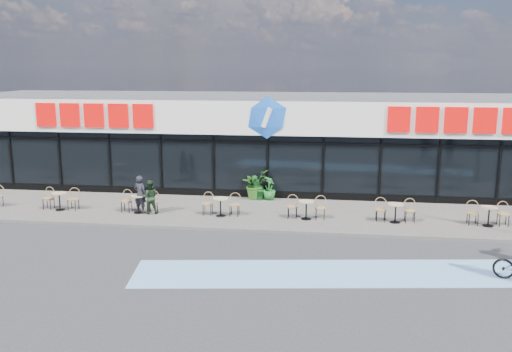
# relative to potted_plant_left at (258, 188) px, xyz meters

# --- Properties ---
(ground) EXTENTS (120.00, 120.00, 0.00)m
(ground) POSITION_rel_potted_plant_left_xyz_m (0.38, -6.53, -0.66)
(ground) COLOR #28282B
(ground) RESTS_ON ground
(sidewalk) EXTENTS (44.00, 5.00, 0.10)m
(sidewalk) POSITION_rel_potted_plant_left_xyz_m (0.38, -2.03, -0.61)
(sidewalk) COLOR #5C5752
(sidewalk) RESTS_ON ground
(bike_lane) EXTENTS (14.17, 4.13, 0.01)m
(bike_lane) POSITION_rel_potted_plant_left_xyz_m (4.38, -8.03, -0.65)
(bike_lane) COLOR #6999C8
(bike_lane) RESTS_ON ground
(building) EXTENTS (30.60, 6.57, 4.75)m
(building) POSITION_rel_potted_plant_left_xyz_m (0.38, 3.40, 1.68)
(building) COLOR black
(building) RESTS_ON ground
(bistro_set_1) EXTENTS (1.54, 0.62, 0.90)m
(bistro_set_1) POSITION_rel_potted_plant_left_xyz_m (-8.02, -2.77, -0.10)
(bistro_set_1) COLOR #C7B780
(bistro_set_1) RESTS_ON sidewalk
(bistro_set_2) EXTENTS (1.54, 0.62, 0.90)m
(bistro_set_2) POSITION_rel_potted_plant_left_xyz_m (-4.58, -2.77, -0.10)
(bistro_set_2) COLOR #C7B780
(bistro_set_2) RESTS_ON sidewalk
(bistro_set_3) EXTENTS (1.54, 0.62, 0.90)m
(bistro_set_3) POSITION_rel_potted_plant_left_xyz_m (-1.15, -2.77, -0.10)
(bistro_set_3) COLOR #C7B780
(bistro_set_3) RESTS_ON sidewalk
(bistro_set_4) EXTENTS (1.54, 0.62, 0.90)m
(bistro_set_4) POSITION_rel_potted_plant_left_xyz_m (2.29, -2.77, -0.10)
(bistro_set_4) COLOR #C7B780
(bistro_set_4) RESTS_ON sidewalk
(bistro_set_5) EXTENTS (1.54, 0.62, 0.90)m
(bistro_set_5) POSITION_rel_potted_plant_left_xyz_m (5.73, -2.77, -0.10)
(bistro_set_5) COLOR #C7B780
(bistro_set_5) RESTS_ON sidewalk
(bistro_set_6) EXTENTS (1.54, 0.62, 0.90)m
(bistro_set_6) POSITION_rel_potted_plant_left_xyz_m (9.16, -2.77, -0.10)
(bistro_set_6) COLOR #C7B780
(bistro_set_6) RESTS_ON sidewalk
(potted_plant_left) EXTENTS (0.78, 0.74, 1.11)m
(potted_plant_left) POSITION_rel_potted_plant_left_xyz_m (0.00, 0.00, 0.00)
(potted_plant_left) COLOR #164E1D
(potted_plant_left) RESTS_ON sidewalk
(potted_plant_mid) EXTENTS (1.44, 1.52, 1.33)m
(potted_plant_mid) POSITION_rel_potted_plant_left_xyz_m (-0.17, 0.21, 0.11)
(potted_plant_mid) COLOR #2D651D
(potted_plant_mid) RESTS_ON sidewalk
(potted_plant_right) EXTENTS (0.63, 0.63, 1.06)m
(potted_plant_right) POSITION_rel_potted_plant_left_xyz_m (0.49, 0.08, -0.03)
(potted_plant_right) COLOR #1C6322
(potted_plant_right) RESTS_ON sidewalk
(patron_left) EXTENTS (0.65, 0.52, 1.57)m
(patron_left) POSITION_rel_potted_plant_left_xyz_m (-4.49, -2.86, 0.23)
(patron_left) COLOR black
(patron_left) RESTS_ON sidewalk
(patron_right) EXTENTS (0.81, 0.71, 1.40)m
(patron_right) POSITION_rel_potted_plant_left_xyz_m (-4.08, -2.90, 0.14)
(patron_right) COLOR black
(patron_right) RESTS_ON sidewalk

